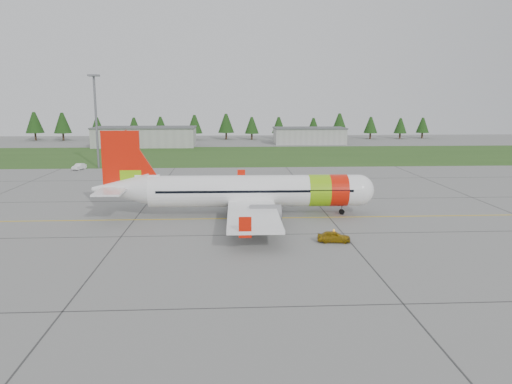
{
  "coord_description": "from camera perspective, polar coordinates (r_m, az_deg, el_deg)",
  "views": [
    {
      "loc": [
        -2.91,
        -54.38,
        15.01
      ],
      "look_at": [
        0.43,
        6.78,
        3.67
      ],
      "focal_mm": 35.0,
      "sensor_mm": 36.0,
      "label": 1
    }
  ],
  "objects": [
    {
      "name": "floodlight_mast",
      "position": [
        116.2,
        -17.78,
        7.53
      ],
      "size": [
        0.5,
        0.5,
        20.0
      ],
      "primitive_type": "cylinder",
      "color": "slate",
      "rests_on": "ground"
    },
    {
      "name": "hangar_west",
      "position": [
        167.03,
        -12.53,
        6.12
      ],
      "size": [
        32.0,
        14.0,
        6.0
      ],
      "primitive_type": "cube",
      "color": "#A8A8A3",
      "rests_on": "ground"
    },
    {
      "name": "ground",
      "position": [
        56.49,
        -0.06,
        -4.92
      ],
      "size": [
        320.0,
        320.0,
        0.0
      ],
      "primitive_type": "plane",
      "color": "gray",
      "rests_on": "ground"
    },
    {
      "name": "service_van",
      "position": [
        115.28,
        -19.62,
        3.41
      ],
      "size": [
        1.7,
        1.64,
        4.02
      ],
      "primitive_type": "imported",
      "rotation": [
        0.0,
        0.0,
        -0.26
      ],
      "color": "white",
      "rests_on": "ground"
    },
    {
      "name": "grass_strip",
      "position": [
        137.24,
        -1.9,
        4.22
      ],
      "size": [
        320.0,
        50.0,
        0.03
      ],
      "primitive_type": "cube",
      "color": "#30561E",
      "rests_on": "ground"
    },
    {
      "name": "hangar_east",
      "position": [
        175.07,
        6.09,
        6.37
      ],
      "size": [
        24.0,
        12.0,
        5.2
      ],
      "primitive_type": "cube",
      "color": "#A8A8A3",
      "rests_on": "ground"
    },
    {
      "name": "follow_me_car",
      "position": [
        53.87,
        8.92,
        -3.88
      ],
      "size": [
        1.36,
        1.55,
        3.52
      ],
      "primitive_type": "imported",
      "rotation": [
        0.0,
        0.0,
        1.45
      ],
      "color": "yellow",
      "rests_on": "ground"
    },
    {
      "name": "treeline",
      "position": [
        192.67,
        -2.28,
        7.51
      ],
      "size": [
        160.0,
        8.0,
        10.0
      ],
      "primitive_type": null,
      "color": "#1C3F14",
      "rests_on": "ground"
    },
    {
      "name": "taxi_guideline",
      "position": [
        64.23,
        -0.45,
        -3.01
      ],
      "size": [
        120.0,
        0.25,
        0.02
      ],
      "primitive_type": "cube",
      "color": "gold",
      "rests_on": "ground"
    },
    {
      "name": "aircraft",
      "position": [
        65.3,
        -0.93,
        0.09
      ],
      "size": [
        36.84,
        33.79,
        11.16
      ],
      "rotation": [
        0.0,
        0.0,
        -0.01
      ],
      "color": "white",
      "rests_on": "ground"
    }
  ]
}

